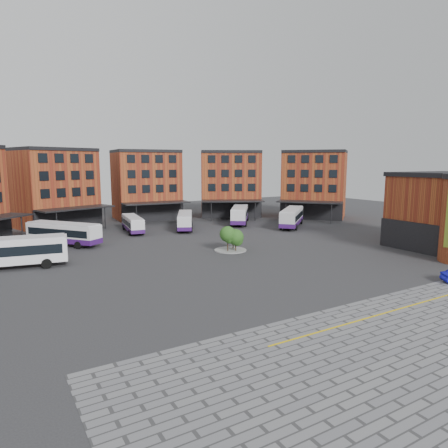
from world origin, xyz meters
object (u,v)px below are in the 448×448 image
bus_b (64,233)px  bus_f (292,217)px  bus_a (7,251)px  bus_d (185,220)px  bus_c (133,224)px  bus_e (240,214)px  tree_island (232,237)px

bus_b → bus_f: size_ratio=1.01×
bus_a → bus_d: bus_a is taller
bus_c → bus_e: size_ratio=0.88×
bus_b → bus_e: (33.58, 4.93, 0.05)m
tree_island → bus_b: bearing=140.4°
bus_a → bus_b: (7.60, 10.79, -0.31)m
bus_e → bus_f: bearing=-18.2°
bus_e → bus_f: (6.12, -8.50, 0.01)m
bus_f → bus_a: bearing=-123.2°
bus_c → bus_d: bus_d is taller
tree_island → bus_a: bus_a is taller
bus_c → bus_e: bus_e is taller
bus_c → bus_f: 29.13m
tree_island → bus_a: (-26.69, 4.98, 0.21)m
bus_b → bus_c: (12.13, 5.84, -0.29)m
bus_e → bus_f: 10.47m
tree_island → bus_f: bearing=30.6°
bus_a → tree_island: bearing=-91.3°
bus_b → bus_e: size_ratio=0.96×
bus_a → bus_f: 47.86m
tree_island → bus_d: (2.14, 19.79, -0.28)m
tree_island → bus_e: bearing=55.0°
bus_b → bus_d: size_ratio=1.04×
bus_b → bus_a: bearing=-162.7°
tree_island → bus_b: 24.76m
bus_b → tree_island: bearing=-77.1°
bus_f → bus_d: bearing=-154.2°
bus_c → bus_d: (9.10, -1.82, 0.11)m
bus_a → bus_e: size_ratio=1.12×
tree_island → bus_f: tree_island is taller
tree_island → bus_e: 25.27m
bus_b → bus_f: (39.70, -3.56, 0.06)m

